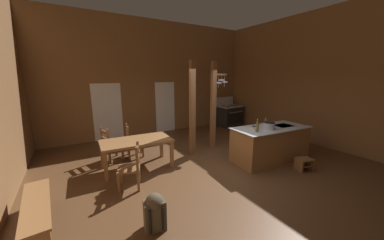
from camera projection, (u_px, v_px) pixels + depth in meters
The scene contains 20 objects.
ground_plane at pixel (216, 171), 5.23m from camera, with size 9.01×8.88×0.10m, color brown.
wall_back at pixel (154, 79), 8.20m from camera, with size 9.01×0.14×4.40m, color brown.
wall_right at pixel (318, 79), 6.85m from camera, with size 0.14×8.88×4.40m, color brown.
glazed_door_back_left at pixel (108, 112), 7.46m from camera, with size 1.00×0.01×2.05m, color white.
glazed_panel_back_right at pixel (165, 107), 8.60m from camera, with size 0.84×0.01×2.05m, color white.
kitchen_island at pixel (270, 144), 5.73m from camera, with size 2.22×1.11×0.94m.
stove_range at pixel (229, 115), 9.66m from camera, with size 1.20×0.89×1.32m.
support_post_with_pot_rack at pixel (214, 103), 6.51m from camera, with size 0.57×0.24×2.75m.
support_post_center at pixel (192, 109), 5.94m from camera, with size 0.14×0.14×2.75m.
step_stool at pixel (304, 163), 5.15m from camera, with size 0.42×0.37×0.30m.
dining_table at pixel (137, 143), 5.19m from camera, with size 1.74×0.97×0.74m.
ladderback_chair_near_window at pixel (133, 141), 5.99m from camera, with size 0.50×0.50×0.95m.
ladderback_chair_by_post at pixel (110, 145), 5.69m from camera, with size 0.55×0.55×0.95m.
ladderback_chair_at_table_end at pixel (131, 167), 4.29m from camera, with size 0.56×0.56×0.95m.
bench_along_left_wall at pixel (37, 210), 3.15m from camera, with size 0.48×1.61×0.44m.
backpack at pixel (155, 211), 3.13m from camera, with size 0.35×0.34×0.60m.
stockpot_on_counter at pixel (269, 126), 5.40m from camera, with size 0.37×0.30×0.19m.
mixing_bowl_on_counter at pixel (255, 128), 5.46m from camera, with size 0.19×0.19×0.07m.
bottle_tall_on_counter at pixel (257, 127), 5.16m from camera, with size 0.08×0.08×0.33m.
bottle_short_on_counter at pixel (265, 123), 5.63m from camera, with size 0.07×0.07×0.27m.
Camera 1 is at (-3.00, -3.84, 2.32)m, focal length 19.32 mm.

